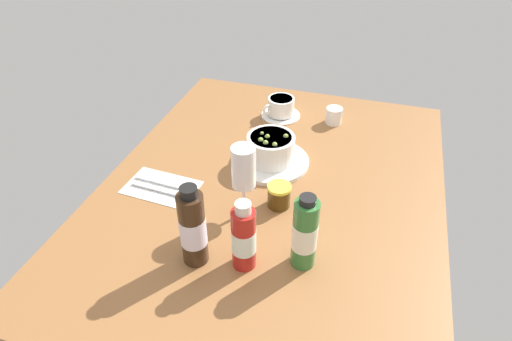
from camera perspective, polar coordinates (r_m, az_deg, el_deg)
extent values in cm
cube|color=brown|center=(112.49, 1.98, -2.75)|extent=(110.00, 84.00, 3.00)
cylinder|color=white|center=(119.55, 1.88, 1.22)|extent=(20.83, 20.83, 1.20)
cylinder|color=white|center=(117.16, 1.92, 2.90)|extent=(12.73, 12.73, 7.22)
cylinder|color=beige|center=(115.62, 1.95, 4.06)|extent=(10.95, 10.95, 1.60)
sphere|color=#88A54A|center=(116.36, 0.77, 4.83)|extent=(0.98, 0.98, 0.98)
sphere|color=#88A54A|center=(111.91, 2.43, 3.37)|extent=(1.31, 1.31, 1.31)
sphere|color=#88A54A|center=(112.54, 1.24, 3.61)|extent=(1.37, 1.37, 1.37)
sphere|color=#88A54A|center=(115.42, 3.86, 4.45)|extent=(1.33, 1.33, 1.33)
sphere|color=#88A54A|center=(113.65, 0.60, 3.98)|extent=(1.34, 1.34, 1.34)
sphere|color=#88A54A|center=(115.04, 1.47, 4.41)|extent=(1.30, 1.30, 1.30)
cube|color=white|center=(113.79, -12.13, -2.10)|extent=(12.77, 18.84, 0.30)
cube|color=silver|center=(114.78, -12.33, -1.49)|extent=(2.12, 14.05, 0.50)
cube|color=silver|center=(111.65, -8.79, -2.24)|extent=(2.43, 3.74, 0.40)
cube|color=silver|center=(112.91, -12.97, -2.33)|extent=(1.86, 13.04, 0.50)
ellipsoid|color=silver|center=(110.01, -9.76, -3.01)|extent=(2.40, 4.00, 0.60)
cylinder|color=white|center=(141.66, 3.21, 7.24)|extent=(12.35, 12.35, 0.90)
cylinder|color=white|center=(140.16, 3.25, 8.35)|extent=(8.30, 8.30, 5.37)
cylinder|color=#381D12|center=(139.14, 3.28, 9.15)|extent=(7.06, 7.06, 1.00)
torus|color=white|center=(137.26, 1.54, 7.88)|extent=(3.33, 2.85, 3.60)
cylinder|color=white|center=(138.68, 10.05, 7.01)|extent=(5.05, 5.05, 5.10)
cone|color=white|center=(137.44, 11.06, 7.52)|extent=(1.93, 2.48, 2.38)
cylinder|color=white|center=(103.91, -1.50, -5.46)|extent=(5.66, 5.66, 0.40)
cylinder|color=white|center=(101.11, -1.53, -3.67)|extent=(0.80, 0.80, 8.09)
cylinder|color=white|center=(95.53, -1.62, 0.46)|extent=(5.42, 5.42, 9.94)
cylinder|color=beige|center=(96.42, -1.60, -0.26)|extent=(4.44, 4.44, 5.97)
cylinder|color=#482F0D|center=(104.66, 2.99, -3.43)|extent=(5.41, 5.41, 5.09)
cylinder|color=yellow|center=(102.79, 3.04, -2.18)|extent=(5.68, 5.68, 0.80)
cylinder|color=#337233|center=(88.10, 6.32, -8.19)|extent=(5.03, 5.03, 16.07)
cylinder|color=white|center=(88.33, 6.30, -8.34)|extent=(5.13, 5.13, 6.11)
cylinder|color=black|center=(82.20, 6.72, -3.85)|extent=(3.27, 3.27, 1.44)
cylinder|color=#B21E19|center=(87.98, -1.60, -8.86)|extent=(4.89, 4.89, 14.20)
cylinder|color=white|center=(88.19, -1.60, -8.99)|extent=(4.99, 4.99, 5.39)
cylinder|color=silver|center=(82.35, -1.69, -4.86)|extent=(3.18, 3.18, 2.18)
cylinder|color=#382314|center=(88.81, -8.16, -7.53)|extent=(5.30, 5.30, 16.97)
cylinder|color=silver|center=(89.04, -8.14, -7.69)|extent=(5.40, 5.40, 6.45)
cylinder|color=black|center=(82.53, -8.72, -2.77)|extent=(3.44, 3.44, 2.07)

